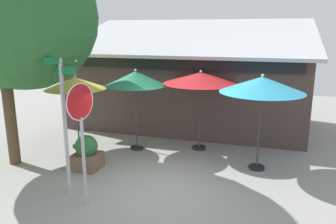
% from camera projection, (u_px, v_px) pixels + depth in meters
% --- Properties ---
extents(ground_plane, '(28.00, 28.00, 0.10)m').
position_uv_depth(ground_plane, '(162.00, 186.00, 8.48)').
color(ground_plane, gray).
extents(cafe_building, '(9.41, 4.92, 4.31)m').
position_uv_depth(cafe_building, '(189.00, 85.00, 13.63)').
color(cafe_building, '#473833').
rests_on(cafe_building, ground).
extents(street_sign_post, '(0.87, 0.93, 3.29)m').
position_uv_depth(street_sign_post, '(64.00, 113.00, 7.52)').
color(street_sign_post, '#A8AAB2').
rests_on(street_sign_post, ground).
extents(stop_sign, '(0.17, 0.79, 2.75)m').
position_uv_depth(stop_sign, '(81.00, 121.00, 7.10)').
color(stop_sign, '#A8AAB2').
rests_on(stop_sign, ground).
extents(patio_umbrella_mustard_left, '(1.98, 1.98, 2.42)m').
position_uv_depth(patio_umbrella_mustard_left, '(75.00, 84.00, 10.69)').
color(patio_umbrella_mustard_left, black).
rests_on(patio_umbrella_mustard_left, ground).
extents(patio_umbrella_forest_green_center, '(1.93, 1.93, 2.64)m').
position_uv_depth(patio_umbrella_forest_green_center, '(136.00, 79.00, 10.48)').
color(patio_umbrella_forest_green_center, black).
rests_on(patio_umbrella_forest_green_center, ground).
extents(patio_umbrella_crimson_right, '(2.39, 2.39, 2.60)m').
position_uv_depth(patio_umbrella_crimson_right, '(201.00, 79.00, 10.47)').
color(patio_umbrella_crimson_right, black).
rests_on(patio_umbrella_crimson_right, ground).
extents(patio_umbrella_teal_far_right, '(2.27, 2.27, 2.69)m').
position_uv_depth(patio_umbrella_teal_far_right, '(262.00, 85.00, 8.87)').
color(patio_umbrella_teal_far_right, black).
rests_on(patio_umbrella_teal_far_right, ground).
extents(shade_tree, '(5.42, 4.74, 6.97)m').
position_uv_depth(shade_tree, '(4.00, 4.00, 8.52)').
color(shade_tree, brown).
rests_on(shade_tree, ground).
extents(sidewalk_planter, '(0.72, 0.72, 0.98)m').
position_uv_depth(sidewalk_planter, '(87.00, 153.00, 9.34)').
color(sidewalk_planter, brown).
rests_on(sidewalk_planter, ground).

